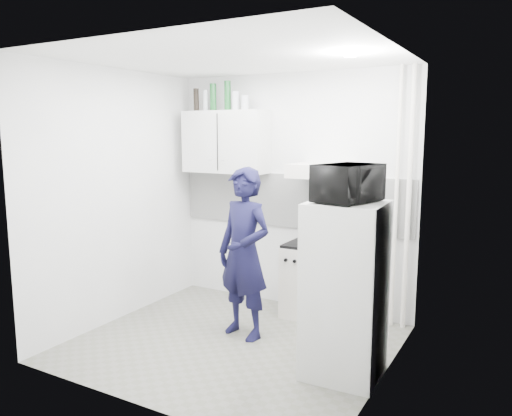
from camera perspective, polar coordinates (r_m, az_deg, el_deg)
The scene contains 23 objects.
floor at distance 4.86m, azimuth -2.62°, elevation -15.15°, with size 2.80×2.80×0.00m, color slate.
ceiling at distance 4.49m, azimuth -2.86°, elevation 16.84°, with size 2.80×2.80×0.00m, color white.
wall_back at distance 5.58m, azimuth 4.08°, elevation 1.85°, with size 2.80×2.80×0.00m, color silver.
wall_left at distance 5.36m, azimuth -15.53°, elevation 1.27°, with size 2.60×2.60×0.00m, color silver.
wall_right at distance 3.94m, azimuth 14.80°, elevation -1.28°, with size 2.60×2.60×0.00m, color silver.
person at distance 4.77m, azimuth -1.37°, elevation -5.19°, with size 0.60×0.39×1.64m, color black.
stove at distance 5.42m, azimuth 6.00°, elevation -8.31°, with size 0.48×0.48×0.77m, color silver.
fridge at distance 4.11m, azimuth 10.14°, elevation -9.20°, with size 0.59×0.59×1.42m, color silver.
stove_top at distance 5.31m, azimuth 6.06°, elevation -4.20°, with size 0.46×0.46×0.03m, color black.
saucepan at distance 5.31m, azimuth 5.78°, elevation -3.48°, with size 0.18×0.18×0.10m, color silver.
microwave at distance 3.93m, azimuth 10.48°, elevation 2.80°, with size 0.36×0.53×0.30m, color black.
bottle_a at distance 6.00m, azimuth -6.85°, elevation 12.16°, with size 0.06×0.06×0.26m, color black.
bottle_b at distance 5.92m, azimuth -5.79°, elevation 12.12°, with size 0.06×0.06×0.24m, color #B2B7BC.
bottle_c at distance 5.86m, azimuth -4.92°, elevation 12.49°, with size 0.07×0.07×0.31m, color #144C1E.
bottle_d at distance 5.75m, azimuth -3.27°, elevation 12.68°, with size 0.07×0.07×0.33m, color #144C1E.
canister_a at distance 5.69m, azimuth -2.35°, elevation 12.13°, with size 0.08×0.08×0.21m, color #B2B7BC.
canister_b at distance 5.63m, azimuth -1.26°, elevation 11.93°, with size 0.09×0.09×0.16m, color #B2B7BC.
upper_cabinet at distance 5.75m, azimuth -3.44°, elevation 7.56°, with size 1.00×0.35×0.70m, color silver.
range_hood at distance 5.15m, azimuth 7.47°, elevation 4.24°, with size 0.60×0.50×0.14m, color silver.
backsplash at distance 5.58m, azimuth 4.00°, elevation 0.82°, with size 2.74×0.03×0.60m, color white.
pipe_a at distance 5.09m, azimuth 17.04°, elevation 0.83°, with size 0.05×0.05×2.60m, color silver.
pipe_b at distance 5.12m, azimuth 15.73°, elevation 0.93°, with size 0.04×0.04×2.60m, color silver.
ceiling_spot_fixture at distance 4.24m, azimuth 10.74°, elevation 16.78°, with size 0.10×0.10×0.02m, color white.
Camera 1 is at (2.36, -3.77, 1.96)m, focal length 35.00 mm.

